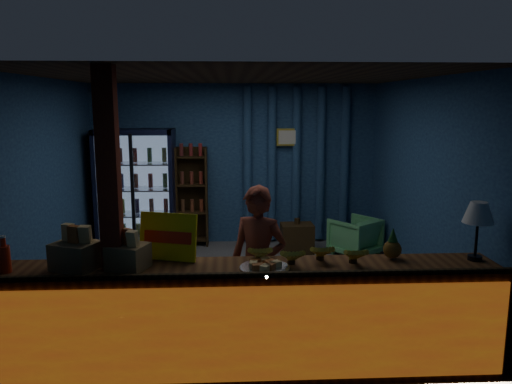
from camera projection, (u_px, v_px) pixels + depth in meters
The scene contains 18 objects.
ground at pixel (238, 290), 6.23m from camera, with size 4.60×4.60×0.00m, color #515154.
room_walls at pixel (237, 165), 5.95m from camera, with size 4.60×4.60×4.60m.
counter at pixel (241, 320), 4.27m from camera, with size 4.40×0.57×0.99m.
support_post at pixel (112, 228), 4.07m from camera, with size 0.16×0.16×2.60m, color maroon.
beverage_cooler at pixel (137, 190), 7.87m from camera, with size 1.20×0.62×1.90m.
bottle_shelf at pixel (192, 197), 8.07m from camera, with size 0.50×0.28×1.60m.
curtain_folds at pixel (296, 165), 8.15m from camera, with size 1.74×0.14×2.50m.
framed_picture at pixel (288, 137), 8.02m from camera, with size 0.36×0.04×0.28m.
shopkeeper at pixel (258, 266), 4.75m from camera, with size 0.56×0.37×1.54m, color maroon.
green_chair at pixel (355, 236), 7.60m from camera, with size 0.62×0.64×0.58m, color #5CB96E.
side_table at pixel (297, 238), 7.74m from camera, with size 0.51×0.38×0.54m.
yellow_sign at pixel (168, 237), 4.34m from camera, with size 0.53×0.24×0.41m.
snack_box_left at pixel (76, 253), 4.11m from camera, with size 0.43×0.40×0.37m.
snack_box_centre at pixel (127, 255), 4.12m from camera, with size 0.39×0.36×0.34m.
pastry_tray at pixel (265, 267), 4.11m from camera, with size 0.42×0.42×0.07m.
banana_bunches at pixel (307, 254), 4.26m from camera, with size 1.04×0.30×0.17m.
table_lamp at pixel (478, 215), 4.28m from camera, with size 0.26×0.26×0.52m.
pineapple at pixel (392, 246), 4.37m from camera, with size 0.16×0.16×0.27m.
Camera 1 is at (-0.08, -5.91, 2.31)m, focal length 35.00 mm.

